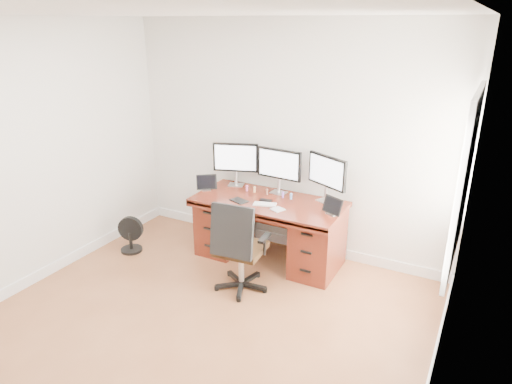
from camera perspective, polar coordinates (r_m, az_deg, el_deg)
The scene contains 20 objects.
ground at distance 4.20m, azimuth -10.17°, elevation -18.82°, with size 4.50×4.50×0.00m, color brown.
back_wall at distance 5.35m, azimuth 3.79°, elevation 6.52°, with size 4.00×0.10×2.70m, color white.
right_wall at distance 2.90m, azimuth 22.78°, elevation -7.59°, with size 0.10×4.50×2.70m.
desk at distance 5.30m, azimuth 1.68°, elevation -4.44°, with size 1.70×0.80×0.75m.
office_chair at distance 4.73m, azimuth -2.10°, elevation -8.69°, with size 0.59×0.58×1.01m.
floor_fan at distance 5.75m, azimuth -15.46°, elevation -5.20°, with size 0.31×0.26×0.44m.
monitor_left at distance 5.52m, azimuth -2.56°, elevation 4.15°, with size 0.53×0.21×0.53m.
monitor_center at distance 5.26m, azimuth 2.91°, elevation 3.31°, with size 0.55×0.15×0.53m.
monitor_right at distance 5.05m, azimuth 8.86°, elevation 2.36°, with size 0.51×0.28×0.53m.
tablet_left at distance 5.45m, azimuth -6.24°, elevation 1.08°, with size 0.23×0.20×0.19m.
tablet_right at distance 4.80m, azimuth 9.51°, elevation -1.86°, with size 0.25×0.16×0.19m.
keyboard at distance 5.01m, azimuth 1.11°, elevation -1.54°, with size 0.25×0.11×0.01m, color silver.
trackpad at distance 4.89m, azimuth 2.73°, elevation -2.19°, with size 0.12×0.12×0.01m, color #B8BBC0.
drawing_tablet at distance 5.12m, azimuth -2.12°, elevation -1.09°, with size 0.20×0.13×0.01m, color black.
phone at distance 5.13m, azimuth 1.23°, elevation -1.03°, with size 0.14×0.07×0.01m, color black.
figurine_pink at distance 5.41m, azimuth -1.14°, elevation 0.54°, with size 0.03×0.03×0.08m.
figurine_yellow at distance 5.36m, azimuth -0.19°, elevation 0.36°, with size 0.03×0.03×0.08m.
figurine_brown at distance 5.29m, azimuth 1.37°, elevation 0.08°, with size 0.03×0.03×0.08m.
figurine_purple at distance 5.21m, azimuth 3.39°, elevation -0.29°, with size 0.03×0.03×0.08m.
figurine_blue at distance 5.17m, azimuth 4.40°, elevation -0.48°, with size 0.03×0.03×0.08m.
Camera 1 is at (2.11, -2.49, 2.64)m, focal length 32.00 mm.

